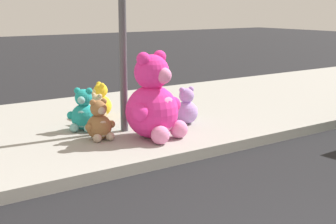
{
  "coord_description": "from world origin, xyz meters",
  "views": [
    {
      "loc": [
        -2.57,
        -1.76,
        1.99
      ],
      "look_at": [
        1.23,
        3.6,
        0.55
      ],
      "focal_mm": 52.42,
      "sensor_mm": 36.0,
      "label": 1
    }
  ],
  "objects_px": {
    "plush_teal": "(84,113)",
    "plush_yellow": "(100,103)",
    "plush_lavender": "(186,109)",
    "plush_tan": "(97,111)",
    "sign_pole": "(122,15)",
    "plush_brown": "(99,123)",
    "plush_pink_large": "(154,104)"
  },
  "relations": [
    {
      "from": "plush_teal",
      "to": "plush_yellow",
      "type": "xyz_separation_m",
      "value": [
        0.63,
        0.69,
        -0.03
      ]
    },
    {
      "from": "plush_lavender",
      "to": "plush_teal",
      "type": "xyz_separation_m",
      "value": [
        -1.5,
        0.55,
        0.02
      ]
    },
    {
      "from": "plush_tan",
      "to": "sign_pole",
      "type": "bearing_deg",
      "value": -80.34
    },
    {
      "from": "plush_tan",
      "to": "plush_brown",
      "type": "bearing_deg",
      "value": -114.88
    },
    {
      "from": "plush_tan",
      "to": "plush_teal",
      "type": "relative_size",
      "value": 0.75
    },
    {
      "from": "plush_pink_large",
      "to": "plush_brown",
      "type": "relative_size",
      "value": 2.12
    },
    {
      "from": "plush_pink_large",
      "to": "plush_yellow",
      "type": "height_order",
      "value": "plush_pink_large"
    },
    {
      "from": "plush_pink_large",
      "to": "plush_teal",
      "type": "relative_size",
      "value": 1.9
    },
    {
      "from": "plush_tan",
      "to": "plush_brown",
      "type": "height_order",
      "value": "plush_brown"
    },
    {
      "from": "plush_tan",
      "to": "plush_brown",
      "type": "xyz_separation_m",
      "value": [
        -0.41,
        -0.89,
        0.04
      ]
    },
    {
      "from": "plush_tan",
      "to": "plush_teal",
      "type": "height_order",
      "value": "plush_teal"
    },
    {
      "from": "plush_pink_large",
      "to": "plush_yellow",
      "type": "distance_m",
      "value": 1.68
    },
    {
      "from": "sign_pole",
      "to": "plush_brown",
      "type": "bearing_deg",
      "value": -157.49
    },
    {
      "from": "plush_pink_large",
      "to": "plush_brown",
      "type": "distance_m",
      "value": 0.8
    },
    {
      "from": "sign_pole",
      "to": "plush_lavender",
      "type": "height_order",
      "value": "sign_pole"
    },
    {
      "from": "sign_pole",
      "to": "plush_yellow",
      "type": "relative_size",
      "value": 5.52
    },
    {
      "from": "plush_pink_large",
      "to": "plush_tan",
      "type": "distance_m",
      "value": 1.32
    },
    {
      "from": "plush_tan",
      "to": "plush_yellow",
      "type": "height_order",
      "value": "plush_yellow"
    },
    {
      "from": "plush_tan",
      "to": "plush_brown",
      "type": "distance_m",
      "value": 0.98
    },
    {
      "from": "plush_teal",
      "to": "plush_yellow",
      "type": "height_order",
      "value": "plush_teal"
    },
    {
      "from": "sign_pole",
      "to": "plush_brown",
      "type": "xyz_separation_m",
      "value": [
        -0.53,
        -0.22,
        -1.47
      ]
    },
    {
      "from": "plush_teal",
      "to": "plush_brown",
      "type": "height_order",
      "value": "plush_teal"
    },
    {
      "from": "sign_pole",
      "to": "plush_tan",
      "type": "relative_size",
      "value": 6.68
    },
    {
      "from": "sign_pole",
      "to": "plush_tan",
      "type": "height_order",
      "value": "sign_pole"
    },
    {
      "from": "plush_teal",
      "to": "plush_tan",
      "type": "bearing_deg",
      "value": 38.07
    },
    {
      "from": "sign_pole",
      "to": "plush_teal",
      "type": "xyz_separation_m",
      "value": [
        -0.47,
        0.39,
        -1.44
      ]
    },
    {
      "from": "plush_teal",
      "to": "plush_brown",
      "type": "xyz_separation_m",
      "value": [
        -0.05,
        -0.61,
        -0.03
      ]
    },
    {
      "from": "sign_pole",
      "to": "plush_yellow",
      "type": "xyz_separation_m",
      "value": [
        0.16,
        1.08,
        -1.47
      ]
    },
    {
      "from": "sign_pole",
      "to": "plush_pink_large",
      "type": "bearing_deg",
      "value": -76.39
    },
    {
      "from": "sign_pole",
      "to": "plush_yellow",
      "type": "height_order",
      "value": "sign_pole"
    },
    {
      "from": "plush_pink_large",
      "to": "plush_tan",
      "type": "bearing_deg",
      "value": 101.51
    },
    {
      "from": "plush_lavender",
      "to": "plush_tan",
      "type": "relative_size",
      "value": 1.23
    }
  ]
}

